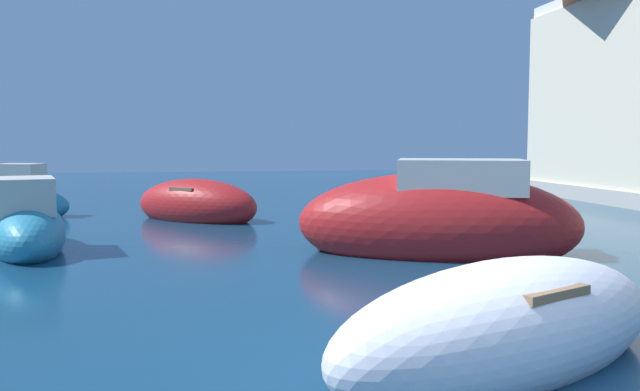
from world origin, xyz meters
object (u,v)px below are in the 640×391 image
object	(u,v)px
moored_boat_4	(13,202)
moored_boat_9	(506,329)
moored_boat_0	(26,227)
moored_boat_3	(439,221)
moored_boat_8	(196,205)
moored_boat_2	(485,200)

from	to	relation	value
moored_boat_4	moored_boat_9	bearing A→B (deg)	138.47
moored_boat_0	moored_boat_3	distance (m)	7.68
moored_boat_4	moored_boat_9	world-z (taller)	moored_boat_4
moored_boat_8	moored_boat_9	xyz separation A→B (m)	(2.99, -11.78, -0.03)
moored_boat_4	moored_boat_9	xyz separation A→B (m)	(7.92, -13.39, -0.05)
moored_boat_2	moored_boat_4	world-z (taller)	moored_boat_4
moored_boat_3	moored_boat_8	bearing A→B (deg)	-33.64
moored_boat_2	moored_boat_3	xyz separation A→B (m)	(-3.67, -6.29, 0.23)
moored_boat_0	moored_boat_2	size ratio (longest dim) A/B	1.09
moored_boat_2	moored_boat_3	distance (m)	7.28
moored_boat_4	moored_boat_8	distance (m)	5.18
moored_boat_3	moored_boat_4	world-z (taller)	moored_boat_3
moored_boat_8	moored_boat_9	world-z (taller)	moored_boat_8
moored_boat_3	moored_boat_4	bearing A→B (deg)	-19.35
moored_boat_0	moored_boat_2	xyz separation A→B (m)	(11.18, 4.70, -0.06)
moored_boat_3	moored_boat_9	bearing A→B (deg)	95.26
moored_boat_3	moored_boat_8	xyz separation A→B (m)	(-4.46, 5.93, -0.22)
moored_boat_2	moored_boat_4	distance (m)	13.12
moored_boat_3	moored_boat_4	distance (m)	12.04
moored_boat_8	moored_boat_9	distance (m)	12.16
moored_boat_2	moored_boat_4	bearing A→B (deg)	-129.19
moored_boat_0	moored_boat_9	distance (m)	9.58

